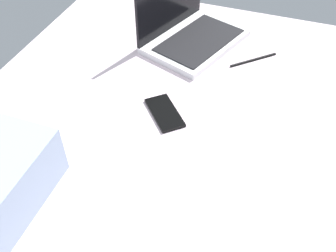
% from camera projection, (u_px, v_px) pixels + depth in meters
% --- Properties ---
extents(bed_mattress, '(1.80, 1.40, 0.18)m').
position_uv_depth(bed_mattress, '(186.00, 224.00, 0.94)').
color(bed_mattress, silver).
rests_on(bed_mattress, ground).
extents(laptop, '(0.39, 0.33, 0.23)m').
position_uv_depth(laptop, '(189.00, 29.00, 1.31)').
color(laptop, silver).
rests_on(laptop, bed_mattress).
extents(cell_phone, '(0.15, 0.14, 0.01)m').
position_uv_depth(cell_phone, '(165.00, 113.00, 1.08)').
color(cell_phone, black).
rests_on(cell_phone, bed_mattress).
extents(charger_cable, '(0.12, 0.13, 0.01)m').
position_uv_depth(charger_cable, '(253.00, 60.00, 1.26)').
color(charger_cable, black).
rests_on(charger_cable, bed_mattress).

